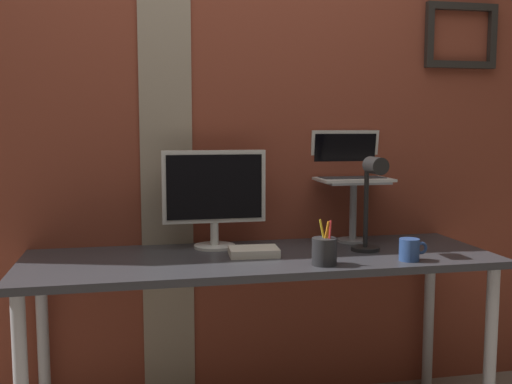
{
  "coord_description": "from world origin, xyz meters",
  "views": [
    {
      "loc": [
        -0.39,
        -2.27,
        1.27
      ],
      "look_at": [
        0.12,
        0.14,
        1.0
      ],
      "focal_mm": 41.34,
      "sensor_mm": 36.0,
      "label": 1
    }
  ],
  "objects": [
    {
      "name": "monitor",
      "position": [
        -0.05,
        0.23,
        1.0
      ],
      "size": [
        0.45,
        0.18,
        0.42
      ],
      "color": "silver",
      "rests_on": "desk"
    },
    {
      "name": "coffee_mug",
      "position": [
        0.67,
        -0.17,
        0.79
      ],
      "size": [
        0.12,
        0.08,
        0.09
      ],
      "color": "#2D4C8C",
      "rests_on": "desk"
    },
    {
      "name": "laptop",
      "position": [
        0.59,
        0.3,
        1.09
      ],
      "size": [
        0.33,
        0.25,
        0.23
      ],
      "color": "silver",
      "rests_on": "laptop_stand"
    },
    {
      "name": "desk_lamp",
      "position": [
        0.57,
        -0.01,
        1.0
      ],
      "size": [
        0.12,
        0.2,
        0.4
      ],
      "color": "black",
      "rests_on": "desk"
    },
    {
      "name": "paper_clutter_stack",
      "position": [
        0.09,
        0.04,
        0.77
      ],
      "size": [
        0.21,
        0.15,
        0.03
      ],
      "primitive_type": "cube",
      "rotation": [
        0.0,
        0.0,
        -0.07
      ],
      "color": "silver",
      "rests_on": "desk"
    },
    {
      "name": "laptop_stand",
      "position": [
        0.59,
        0.23,
        0.94
      ],
      "size": [
        0.28,
        0.22,
        0.28
      ],
      "color": "gray",
      "rests_on": "desk"
    },
    {
      "name": "brick_wall_back",
      "position": [
        -0.0,
        0.41,
        1.17
      ],
      "size": [
        3.33,
        0.16,
        2.34
      ],
      "color": "brown",
      "rests_on": "ground_plane"
    },
    {
      "name": "desk",
      "position": [
        0.12,
        0.04,
        0.67
      ],
      "size": [
        1.92,
        0.63,
        0.75
      ],
      "color": "#333338",
      "rests_on": "ground_plane"
    },
    {
      "name": "pen_cup",
      "position": [
        0.32,
        -0.17,
        0.8
      ],
      "size": [
        0.1,
        0.1,
        0.17
      ],
      "color": "#262628",
      "rests_on": "desk"
    }
  ]
}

